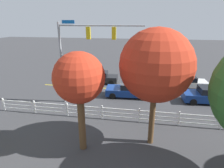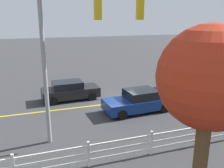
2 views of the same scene
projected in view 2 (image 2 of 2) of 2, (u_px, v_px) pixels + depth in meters
The scene contains 7 objects.
ground_plane at pixel (123, 102), 17.73m from camera, with size 120.00×120.00×0.00m, color #38383A.
lane_center_stripe at pixel (170, 97), 18.97m from camera, with size 28.00×0.16×0.01m, color gold.
signal_assembly at pixel (83, 35), 11.32m from camera, with size 7.29×0.38×7.42m.
car_0 at pixel (187, 80), 21.46m from camera, with size 4.10×2.17×1.36m.
car_2 at pixel (70, 91), 18.15m from camera, with size 4.29×1.99×1.43m.
car_3 at pixel (138, 101), 15.93m from camera, with size 4.59×2.22×1.45m.
tree_2 at pixel (209, 80), 6.39m from camera, with size 2.84×2.84×5.92m.
Camera 2 is at (6.15, 15.57, 6.05)m, focal length 38.80 mm.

